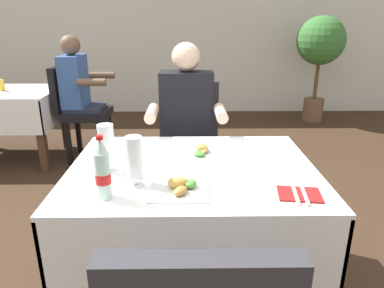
# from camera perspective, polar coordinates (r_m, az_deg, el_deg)

# --- Properties ---
(back_wall) EXTENTS (11.00, 0.12, 2.90)m
(back_wall) POSITION_cam_1_polar(r_m,az_deg,el_deg) (5.56, -1.58, 20.10)
(back_wall) COLOR silver
(back_wall) RESTS_ON ground
(main_dining_table) EXTENTS (1.18, 0.92, 0.73)m
(main_dining_table) POSITION_cam_1_polar(r_m,az_deg,el_deg) (1.78, 0.05, -8.48)
(main_dining_table) COLOR white
(main_dining_table) RESTS_ON ground
(chair_far_diner_seat) EXTENTS (0.44, 0.50, 0.97)m
(chair_far_diner_seat) POSITION_cam_1_polar(r_m,az_deg,el_deg) (2.56, -0.24, 0.32)
(chair_far_diner_seat) COLOR #2D2D33
(chair_far_diner_seat) RESTS_ON ground
(seated_diner_far) EXTENTS (0.50, 0.46, 1.26)m
(seated_diner_far) POSITION_cam_1_polar(r_m,az_deg,el_deg) (2.41, -0.91, 2.98)
(seated_diner_far) COLOR #282D42
(seated_diner_far) RESTS_ON ground
(plate_near_camera) EXTENTS (0.24, 0.24, 0.06)m
(plate_near_camera) POSITION_cam_1_polar(r_m,az_deg,el_deg) (1.47, -1.98, -6.98)
(plate_near_camera) COLOR white
(plate_near_camera) RESTS_ON main_dining_table
(plate_far_diner) EXTENTS (0.22, 0.22, 0.06)m
(plate_far_diner) POSITION_cam_1_polar(r_m,az_deg,el_deg) (1.84, 1.84, -1.32)
(plate_far_diner) COLOR white
(plate_far_diner) RESTS_ON main_dining_table
(beer_glass_left) EXTENTS (0.07, 0.07, 0.22)m
(beer_glass_left) POSITION_cam_1_polar(r_m,az_deg,el_deg) (1.49, -9.30, -2.62)
(beer_glass_left) COLOR white
(beer_glass_left) RESTS_ON main_dining_table
(beer_glass_middle) EXTENTS (0.07, 0.07, 0.23)m
(beer_glass_middle) POSITION_cam_1_polar(r_m,az_deg,el_deg) (1.66, -13.64, -0.69)
(beer_glass_middle) COLOR white
(beer_glass_middle) RESTS_ON main_dining_table
(cola_bottle_primary) EXTENTS (0.06, 0.06, 0.26)m
(cola_bottle_primary) POSITION_cam_1_polar(r_m,az_deg,el_deg) (1.42, -14.27, -4.30)
(cola_bottle_primary) COLOR silver
(cola_bottle_primary) RESTS_ON main_dining_table
(napkin_cutlery_set) EXTENTS (0.19, 0.20, 0.01)m
(napkin_cutlery_set) POSITION_cam_1_polar(r_m,az_deg,el_deg) (1.50, 16.99, -7.74)
(napkin_cutlery_set) COLOR maroon
(napkin_cutlery_set) RESTS_ON main_dining_table
(background_dining_table) EXTENTS (1.03, 0.79, 0.73)m
(background_dining_table) POSITION_cam_1_polar(r_m,az_deg,el_deg) (4.04, -27.86, 5.15)
(background_dining_table) COLOR white
(background_dining_table) RESTS_ON ground
(background_chair_right) EXTENTS (0.50, 0.44, 0.97)m
(background_chair_right) POSITION_cam_1_polar(r_m,az_deg,el_deg) (3.77, -17.99, 5.67)
(background_chair_right) COLOR black
(background_chair_right) RESTS_ON ground
(background_patron) EXTENTS (0.46, 0.50, 1.26)m
(background_patron) POSITION_cam_1_polar(r_m,az_deg,el_deg) (3.72, -17.51, 8.04)
(background_patron) COLOR #282D42
(background_patron) RESTS_ON ground
(background_table_tumbler) EXTENTS (0.06, 0.06, 0.11)m
(background_table_tumbler) POSITION_cam_1_polar(r_m,az_deg,el_deg) (4.00, -28.50, 8.37)
(background_table_tumbler) COLOR gold
(background_table_tumbler) RESTS_ON background_dining_table
(potted_plant_corner) EXTENTS (0.65, 0.65, 1.45)m
(potted_plant_corner) POSITION_cam_1_polar(r_m,az_deg,el_deg) (5.28, 20.05, 14.56)
(potted_plant_corner) COLOR brown
(potted_plant_corner) RESTS_ON ground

